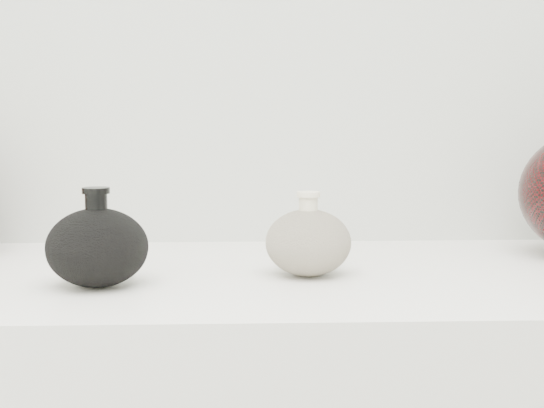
{
  "coord_description": "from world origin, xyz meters",
  "views": [
    {
      "loc": [
        -0.01,
        -0.02,
        1.1
      ],
      "look_at": [
        0.02,
        0.92,
        0.99
      ],
      "focal_mm": 50.0,
      "sensor_mm": 36.0,
      "label": 1
    }
  ],
  "objects": [
    {
      "name": "black_gourd_vase",
      "position": [
        -0.19,
        0.87,
        0.95
      ],
      "size": [
        0.12,
        0.12,
        0.12
      ],
      "color": "black",
      "rests_on": "display_counter"
    },
    {
      "name": "cream_gourd_vase",
      "position": [
        0.07,
        0.93,
        0.94
      ],
      "size": [
        0.11,
        0.11,
        0.11
      ],
      "color": "beige",
      "rests_on": "display_counter"
    }
  ]
}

